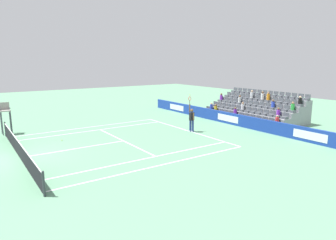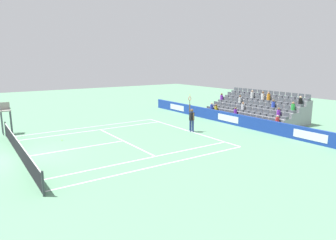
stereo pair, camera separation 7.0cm
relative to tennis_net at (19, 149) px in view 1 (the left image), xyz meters
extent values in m
plane|color=#669E77|center=(0.00, 0.00, -0.49)|extent=(80.00, 80.00, 0.00)
cube|color=white|center=(0.00, -11.89, -0.49)|extent=(10.97, 0.10, 0.01)
cube|color=white|center=(0.00, -6.40, -0.49)|extent=(8.23, 0.10, 0.01)
cube|color=white|center=(0.00, -3.20, -0.49)|extent=(0.10, 6.40, 0.01)
cube|color=white|center=(4.12, -5.95, -0.49)|extent=(0.10, 11.89, 0.01)
cube|color=white|center=(-4.12, -5.95, -0.49)|extent=(0.10, 11.89, 0.01)
cube|color=white|center=(5.49, -5.95, -0.49)|extent=(0.10, 11.89, 0.01)
cube|color=white|center=(-5.49, -5.95, -0.49)|extent=(0.10, 11.89, 0.01)
cube|color=white|center=(0.00, -11.79, -0.49)|extent=(0.10, 0.20, 0.01)
cube|color=#193899|center=(0.00, -16.42, 0.00)|extent=(22.32, 0.20, 0.98)
cube|color=white|center=(-7.44, -16.31, 0.00)|extent=(2.38, 0.01, 0.55)
cube|color=white|center=(0.00, -16.31, 0.00)|extent=(2.38, 0.01, 0.55)
cube|color=white|center=(7.44, -16.31, 0.00)|extent=(2.38, 0.01, 0.55)
cylinder|color=#33383D|center=(5.94, 0.00, 0.04)|extent=(0.10, 0.10, 1.07)
cylinder|color=#33383D|center=(-5.94, 0.00, 0.04)|extent=(0.10, 0.10, 1.07)
cube|color=black|center=(0.00, 0.00, -0.03)|extent=(11.77, 0.02, 0.92)
cube|color=white|center=(0.00, 0.00, 0.45)|extent=(11.77, 0.04, 0.04)
cylinder|color=navy|center=(-0.66, -11.92, -0.04)|extent=(0.16, 0.16, 0.90)
cylinder|color=navy|center=(-0.42, -11.87, -0.04)|extent=(0.16, 0.16, 0.90)
cube|color=white|center=(-0.66, -11.92, -0.45)|extent=(0.17, 0.28, 0.08)
cube|color=white|center=(-0.42, -11.87, -0.45)|extent=(0.17, 0.28, 0.08)
cube|color=black|center=(-0.54, -11.89, 0.71)|extent=(0.29, 0.40, 0.60)
sphere|color=brown|center=(-0.54, -11.89, 1.17)|extent=(0.24, 0.24, 0.24)
cylinder|color=brown|center=(-0.32, -11.85, 1.32)|extent=(0.09, 0.09, 0.62)
cylinder|color=brown|center=(-0.77, -11.89, 0.73)|extent=(0.09, 0.09, 0.56)
cylinder|color=black|center=(-0.32, -11.85, 1.77)|extent=(0.04, 0.04, 0.28)
torus|color=red|center=(-0.32, -11.85, 2.05)|extent=(0.09, 0.31, 0.31)
sphere|color=#D1E533|center=(-0.32, -11.85, 2.33)|extent=(0.07, 0.07, 0.07)
cylinder|color=#474C54|center=(6.39, -0.48, 0.36)|extent=(0.07, 0.07, 1.71)
cylinder|color=#474C54|center=(6.39, 0.12, 0.36)|extent=(0.07, 0.07, 1.71)
cylinder|color=#474C54|center=(6.99, -0.48, 0.36)|extent=(0.07, 0.07, 1.71)
cylinder|color=#474C54|center=(6.99, 0.12, 0.36)|extent=(0.07, 0.07, 1.71)
cube|color=gray|center=(6.69, -0.18, 1.26)|extent=(0.70, 0.70, 0.08)
cube|color=gray|center=(7.01, -0.18, 1.57)|extent=(0.06, 0.70, 0.55)
cube|color=#474C54|center=(6.69, -0.50, 1.44)|extent=(0.56, 0.05, 0.04)
cube|color=#474C54|center=(6.69, 0.14, 1.44)|extent=(0.56, 0.05, 0.04)
cube|color=gray|center=(0.00, -17.50, -0.28)|extent=(8.68, 0.95, 0.42)
cube|color=#545960|center=(-4.03, -17.50, 0.03)|extent=(0.48, 0.44, 0.20)
cube|color=#545960|center=(-4.03, -17.70, 0.28)|extent=(0.48, 0.04, 0.30)
cube|color=#545960|center=(-3.41, -17.50, 0.03)|extent=(0.48, 0.44, 0.20)
cube|color=#545960|center=(-3.41, -17.70, 0.28)|extent=(0.48, 0.04, 0.30)
cube|color=#545960|center=(-2.79, -17.50, 0.03)|extent=(0.48, 0.44, 0.20)
cube|color=#545960|center=(-2.79, -17.70, 0.28)|extent=(0.48, 0.04, 0.30)
cube|color=#545960|center=(-2.17, -17.50, 0.03)|extent=(0.48, 0.44, 0.20)
cube|color=#545960|center=(-2.17, -17.70, 0.28)|extent=(0.48, 0.04, 0.30)
cube|color=#545960|center=(-1.55, -17.50, 0.03)|extent=(0.48, 0.44, 0.20)
cube|color=#545960|center=(-1.55, -17.70, 0.28)|extent=(0.48, 0.04, 0.30)
cube|color=#545960|center=(-0.93, -17.50, 0.03)|extent=(0.48, 0.44, 0.20)
cube|color=#545960|center=(-0.93, -17.70, 0.28)|extent=(0.48, 0.04, 0.30)
cube|color=#545960|center=(-0.31, -17.50, 0.03)|extent=(0.48, 0.44, 0.20)
cube|color=#545960|center=(-0.31, -17.70, 0.28)|extent=(0.48, 0.04, 0.30)
cube|color=#545960|center=(0.31, -17.50, 0.03)|extent=(0.48, 0.44, 0.20)
cube|color=#545960|center=(0.31, -17.70, 0.28)|extent=(0.48, 0.04, 0.30)
cube|color=#545960|center=(0.93, -17.50, 0.03)|extent=(0.48, 0.44, 0.20)
cube|color=#545960|center=(0.93, -17.70, 0.28)|extent=(0.48, 0.04, 0.30)
cube|color=#545960|center=(1.55, -17.50, 0.03)|extent=(0.48, 0.44, 0.20)
cube|color=#545960|center=(1.55, -17.70, 0.28)|extent=(0.48, 0.04, 0.30)
cube|color=#545960|center=(2.17, -17.50, 0.03)|extent=(0.48, 0.44, 0.20)
cube|color=#545960|center=(2.17, -17.70, 0.28)|extent=(0.48, 0.04, 0.30)
cube|color=#545960|center=(2.79, -17.50, 0.03)|extent=(0.48, 0.44, 0.20)
cube|color=#545960|center=(2.79, -17.70, 0.28)|extent=(0.48, 0.04, 0.30)
cube|color=#545960|center=(3.41, -17.50, 0.03)|extent=(0.48, 0.44, 0.20)
cube|color=#545960|center=(3.41, -17.70, 0.28)|extent=(0.48, 0.04, 0.30)
cube|color=#545960|center=(4.03, -17.50, 0.03)|extent=(0.48, 0.44, 0.20)
cube|color=#545960|center=(4.03, -17.70, 0.28)|extent=(0.48, 0.04, 0.30)
cube|color=gray|center=(0.00, -18.45, -0.07)|extent=(8.68, 0.95, 0.84)
cube|color=#545960|center=(-4.03, -18.45, 0.45)|extent=(0.48, 0.44, 0.20)
cube|color=#545960|center=(-4.03, -18.65, 0.70)|extent=(0.48, 0.04, 0.30)
cube|color=#545960|center=(-3.41, -18.45, 0.45)|extent=(0.48, 0.44, 0.20)
cube|color=#545960|center=(-3.41, -18.65, 0.70)|extent=(0.48, 0.04, 0.30)
cube|color=#545960|center=(-2.79, -18.45, 0.45)|extent=(0.48, 0.44, 0.20)
cube|color=#545960|center=(-2.79, -18.65, 0.70)|extent=(0.48, 0.04, 0.30)
cube|color=#545960|center=(-2.17, -18.45, 0.45)|extent=(0.48, 0.44, 0.20)
cube|color=#545960|center=(-2.17, -18.65, 0.70)|extent=(0.48, 0.04, 0.30)
cube|color=#545960|center=(-1.55, -18.45, 0.45)|extent=(0.48, 0.44, 0.20)
cube|color=#545960|center=(-1.55, -18.65, 0.70)|extent=(0.48, 0.04, 0.30)
cube|color=#545960|center=(-0.93, -18.45, 0.45)|extent=(0.48, 0.44, 0.20)
cube|color=#545960|center=(-0.93, -18.65, 0.70)|extent=(0.48, 0.04, 0.30)
cube|color=#545960|center=(-0.31, -18.45, 0.45)|extent=(0.48, 0.44, 0.20)
cube|color=#545960|center=(-0.31, -18.65, 0.70)|extent=(0.48, 0.04, 0.30)
cube|color=#545960|center=(0.31, -18.45, 0.45)|extent=(0.48, 0.44, 0.20)
cube|color=#545960|center=(0.31, -18.65, 0.70)|extent=(0.48, 0.04, 0.30)
cube|color=#545960|center=(0.93, -18.45, 0.45)|extent=(0.48, 0.44, 0.20)
cube|color=#545960|center=(0.93, -18.65, 0.70)|extent=(0.48, 0.04, 0.30)
cube|color=#545960|center=(1.55, -18.45, 0.45)|extent=(0.48, 0.44, 0.20)
cube|color=#545960|center=(1.55, -18.65, 0.70)|extent=(0.48, 0.04, 0.30)
cube|color=#545960|center=(2.17, -18.45, 0.45)|extent=(0.48, 0.44, 0.20)
cube|color=#545960|center=(2.17, -18.65, 0.70)|extent=(0.48, 0.04, 0.30)
cube|color=#545960|center=(2.79, -18.45, 0.45)|extent=(0.48, 0.44, 0.20)
cube|color=#545960|center=(2.79, -18.65, 0.70)|extent=(0.48, 0.04, 0.30)
cube|color=#545960|center=(3.41, -18.45, 0.45)|extent=(0.48, 0.44, 0.20)
cube|color=#545960|center=(3.41, -18.65, 0.70)|extent=(0.48, 0.04, 0.30)
cube|color=#545960|center=(4.03, -18.45, 0.45)|extent=(0.48, 0.44, 0.20)
cube|color=#545960|center=(4.03, -18.65, 0.70)|extent=(0.48, 0.04, 0.30)
cube|color=gray|center=(0.00, -19.40, 0.14)|extent=(8.68, 0.95, 1.26)
cube|color=#545960|center=(-4.03, -19.40, 0.87)|extent=(0.48, 0.44, 0.20)
cube|color=#545960|center=(-4.03, -19.60, 1.12)|extent=(0.48, 0.04, 0.30)
cube|color=#545960|center=(-3.41, -19.40, 0.87)|extent=(0.48, 0.44, 0.20)
cube|color=#545960|center=(-3.41, -19.60, 1.12)|extent=(0.48, 0.04, 0.30)
cube|color=#545960|center=(-2.79, -19.40, 0.87)|extent=(0.48, 0.44, 0.20)
cube|color=#545960|center=(-2.79, -19.60, 1.12)|extent=(0.48, 0.04, 0.30)
cube|color=#545960|center=(-2.17, -19.40, 0.87)|extent=(0.48, 0.44, 0.20)
cube|color=#545960|center=(-2.17, -19.60, 1.12)|extent=(0.48, 0.04, 0.30)
cube|color=#545960|center=(-1.55, -19.40, 0.87)|extent=(0.48, 0.44, 0.20)
cube|color=#545960|center=(-1.55, -19.60, 1.12)|extent=(0.48, 0.04, 0.30)
cube|color=#545960|center=(-0.93, -19.40, 0.87)|extent=(0.48, 0.44, 0.20)
cube|color=#545960|center=(-0.93, -19.60, 1.12)|extent=(0.48, 0.04, 0.30)
cube|color=#545960|center=(-0.31, -19.40, 0.87)|extent=(0.48, 0.44, 0.20)
cube|color=#545960|center=(-0.31, -19.60, 1.12)|extent=(0.48, 0.04, 0.30)
cube|color=#545960|center=(0.31, -19.40, 0.87)|extent=(0.48, 0.44, 0.20)
cube|color=#545960|center=(0.31, -19.60, 1.12)|extent=(0.48, 0.04, 0.30)
cube|color=#545960|center=(0.93, -19.40, 0.87)|extent=(0.48, 0.44, 0.20)
cube|color=#545960|center=(0.93, -19.60, 1.12)|extent=(0.48, 0.04, 0.30)
cube|color=#545960|center=(1.55, -19.40, 0.87)|extent=(0.48, 0.44, 0.20)
cube|color=#545960|center=(1.55, -19.60, 1.12)|extent=(0.48, 0.04, 0.30)
cube|color=#545960|center=(2.17, -19.40, 0.87)|extent=(0.48, 0.44, 0.20)
cube|color=#545960|center=(2.17, -19.60, 1.12)|extent=(0.48, 0.04, 0.30)
cube|color=#545960|center=(2.79, -19.40, 0.87)|extent=(0.48, 0.44, 0.20)
cube|color=#545960|center=(2.79, -19.60, 1.12)|extent=(0.48, 0.04, 0.30)
cube|color=#545960|center=(3.41, -19.40, 0.87)|extent=(0.48, 0.44, 0.20)
cube|color=#545960|center=(3.41, -19.60, 1.12)|extent=(0.48, 0.04, 0.30)
cube|color=#545960|center=(4.03, -19.40, 0.87)|extent=(0.48, 0.44, 0.20)
cube|color=#545960|center=(4.03, -19.60, 1.12)|extent=(0.48, 0.04, 0.30)
cube|color=gray|center=(0.00, -20.35, 0.35)|extent=(8.68, 0.95, 1.68)
cube|color=#545960|center=(-4.03, -20.35, 1.29)|extent=(0.48, 0.44, 0.20)
cube|color=#545960|center=(-4.03, -20.55, 1.54)|extent=(0.48, 0.04, 0.30)
cube|color=#545960|center=(-3.41, -20.35, 1.29)|extent=(0.48, 0.44, 0.20)
cube|color=#545960|center=(-3.41, -20.55, 1.54)|extent=(0.48, 0.04, 0.30)
cube|color=#545960|center=(-2.79, -20.35, 1.29)|extent=(0.48, 0.44, 0.20)
cube|color=#545960|center=(-2.79, -20.55, 1.54)|extent=(0.48, 0.04, 0.30)
cube|color=#545960|center=(-2.17, -20.35, 1.29)|extent=(0.48, 0.44, 0.20)
cube|color=#545960|center=(-2.17, -20.55, 1.54)|extent=(0.48, 0.04, 0.30)
cube|color=#545960|center=(-1.55, -20.35, 1.29)|extent=(0.48, 0.44, 0.20)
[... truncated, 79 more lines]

